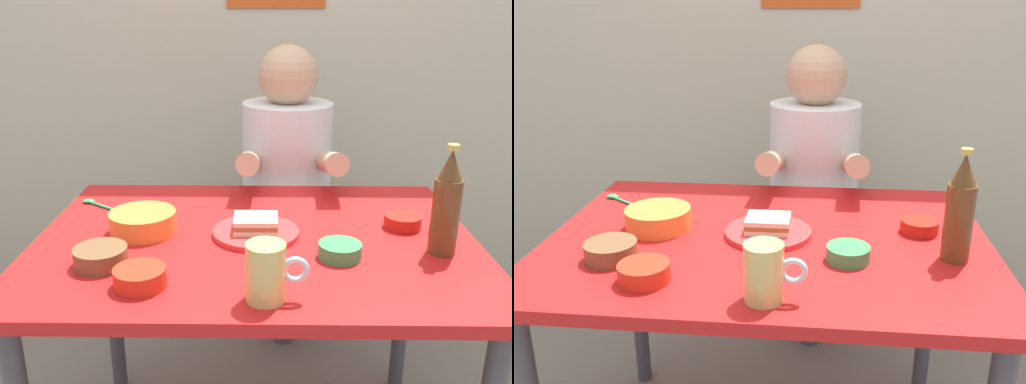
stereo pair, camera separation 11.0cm
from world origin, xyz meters
TOP-DOWN VIEW (x-y plane):
  - wall_back at (0.00, 1.05)m, footprint 4.40×0.09m
  - dining_table at (0.00, 0.00)m, footprint 1.10×0.80m
  - stool at (0.10, 0.63)m, footprint 0.34×0.34m
  - person_seated at (0.10, 0.62)m, footprint 0.33×0.56m
  - plate_orange at (0.00, 0.01)m, footprint 0.22×0.22m
  - sandwich at (0.00, 0.01)m, footprint 0.11×0.09m
  - beer_mug at (0.03, -0.31)m, footprint 0.13×0.08m
  - beer_bottle at (0.44, -0.09)m, footprint 0.06×0.06m
  - sauce_bowl_chili at (-0.24, -0.26)m, footprint 0.11×0.11m
  - dip_bowl_green at (0.20, -0.12)m, footprint 0.10×0.10m
  - condiment_bowl_brown at (-0.34, -0.17)m, footprint 0.12×0.12m
  - soup_bowl_orange at (-0.29, 0.02)m, footprint 0.17×0.17m
  - sambal_bowl_red at (0.38, 0.06)m, footprint 0.10×0.10m
  - spoon at (-0.48, 0.22)m, footprint 0.11×0.08m

SIDE VIEW (x-z plane):
  - stool at x=0.10m, z-range 0.12..0.57m
  - dining_table at x=0.00m, z-range 0.28..1.02m
  - spoon at x=-0.48m, z-range 0.74..0.75m
  - plate_orange at x=0.00m, z-range 0.74..0.75m
  - sambal_bowl_red at x=0.38m, z-range 0.74..0.78m
  - dip_bowl_green at x=0.20m, z-range 0.74..0.78m
  - sauce_bowl_chili at x=-0.24m, z-range 0.74..0.78m
  - condiment_bowl_brown at x=-0.34m, z-range 0.74..0.78m
  - person_seated at x=0.10m, z-range 0.41..1.13m
  - soup_bowl_orange at x=-0.29m, z-range 0.74..0.80m
  - sandwich at x=0.00m, z-range 0.75..0.79m
  - beer_mug at x=0.03m, z-range 0.74..0.86m
  - beer_bottle at x=0.44m, z-range 0.73..0.99m
  - wall_back at x=0.00m, z-range 0.00..2.60m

